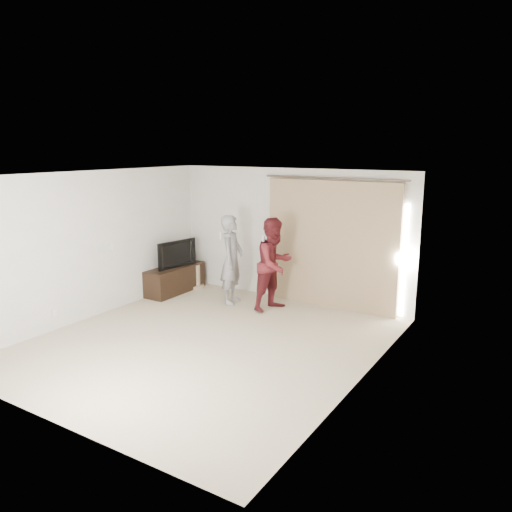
# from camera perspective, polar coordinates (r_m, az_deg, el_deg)

# --- Properties ---
(floor) EXTENTS (5.50, 5.50, 0.00)m
(floor) POSITION_cam_1_polar(r_m,az_deg,el_deg) (7.97, -5.67, -9.80)
(floor) COLOR #C3B492
(floor) RESTS_ON ground
(wall_back) EXTENTS (5.00, 0.04, 2.60)m
(wall_back) POSITION_cam_1_polar(r_m,az_deg,el_deg) (9.85, 3.93, 2.42)
(wall_back) COLOR silver
(wall_back) RESTS_ON ground
(wall_left) EXTENTS (0.04, 5.50, 2.60)m
(wall_left) POSITION_cam_1_polar(r_m,az_deg,el_deg) (9.29, -18.20, 1.21)
(wall_left) COLOR silver
(wall_left) RESTS_ON ground
(ceiling) EXTENTS (5.00, 5.50, 0.01)m
(ceiling) POSITION_cam_1_polar(r_m,az_deg,el_deg) (7.39, -6.10, 9.21)
(ceiling) COLOR white
(ceiling) RESTS_ON wall_back
(curtain) EXTENTS (2.80, 0.11, 2.46)m
(curtain) POSITION_cam_1_polar(r_m,az_deg,el_deg) (9.42, 8.64, 1.25)
(curtain) COLOR tan
(curtain) RESTS_ON ground
(tv_console) EXTENTS (0.49, 1.43, 0.55)m
(tv_console) POSITION_cam_1_polar(r_m,az_deg,el_deg) (10.63, -9.24, -2.62)
(tv_console) COLOR black
(tv_console) RESTS_ON ground
(tv) EXTENTS (0.28, 0.98, 0.56)m
(tv) POSITION_cam_1_polar(r_m,az_deg,el_deg) (10.50, -9.35, 0.30)
(tv) COLOR black
(tv) RESTS_ON tv_console
(scratching_post) EXTENTS (0.38, 0.38, 0.51)m
(scratching_post) POSITION_cam_1_polar(r_m,az_deg,el_deg) (10.89, -6.96, -2.55)
(scratching_post) COLOR tan
(scratching_post) RESTS_ON ground
(person_man) EXTENTS (0.57, 0.72, 1.73)m
(person_man) POSITION_cam_1_polar(r_m,az_deg,el_deg) (9.66, -2.78, -0.39)
(person_man) COLOR gray
(person_man) RESTS_ON ground
(person_woman) EXTENTS (0.85, 0.98, 1.74)m
(person_woman) POSITION_cam_1_polar(r_m,az_deg,el_deg) (9.24, 2.12, -0.95)
(person_woman) COLOR #55171C
(person_woman) RESTS_ON ground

